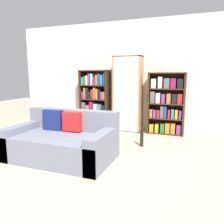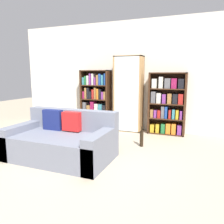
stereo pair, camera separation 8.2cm
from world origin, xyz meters
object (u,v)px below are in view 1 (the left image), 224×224
(bookshelf_left, at_px, (95,101))
(wine_bottle, at_px, (142,138))
(couch, at_px, (62,142))
(bookshelf_right, at_px, (166,104))
(display_cabinet, at_px, (128,94))

(bookshelf_left, xyz_separation_m, wine_bottle, (1.53, -1.13, -0.55))
(couch, distance_m, bookshelf_right, 2.65)
(couch, bearing_deg, display_cabinet, 77.11)
(bookshelf_left, bearing_deg, couch, -79.34)
(display_cabinet, distance_m, bookshelf_right, 0.96)
(bookshelf_right, bearing_deg, display_cabinet, -179.02)
(couch, distance_m, display_cabinet, 2.31)
(couch, bearing_deg, bookshelf_left, 100.66)
(bookshelf_right, bearing_deg, wine_bottle, -105.59)
(bookshelf_left, xyz_separation_m, bookshelf_right, (1.85, 0.00, -0.01))
(display_cabinet, bearing_deg, couch, -102.89)
(couch, bearing_deg, bookshelf_right, 56.69)
(couch, distance_m, bookshelf_left, 2.26)
(bookshelf_left, xyz_separation_m, display_cabinet, (0.91, -0.02, 0.21))
(bookshelf_left, relative_size, display_cabinet, 0.82)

